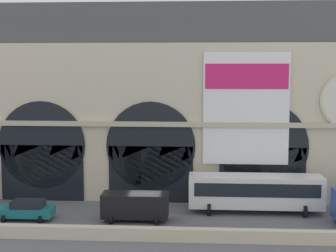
% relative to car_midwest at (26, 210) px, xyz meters
% --- Properties ---
extents(ground_plane, '(200.00, 200.00, 0.00)m').
position_rel_car_midwest_xyz_m(ground_plane, '(9.35, 0.81, -0.80)').
color(ground_plane, slate).
extents(quay_parapet_wall, '(90.00, 0.70, 0.92)m').
position_rel_car_midwest_xyz_m(quay_parapet_wall, '(9.35, -4.18, -0.34)').
color(quay_parapet_wall, beige).
rests_on(quay_parapet_wall, ground).
extents(station_building, '(41.22, 5.93, 17.65)m').
position_rel_car_midwest_xyz_m(station_building, '(9.40, 8.57, 7.80)').
color(station_building, beige).
rests_on(station_building, ground).
extents(car_midwest, '(4.40, 2.22, 1.55)m').
position_rel_car_midwest_xyz_m(car_midwest, '(0.00, 0.00, 0.00)').
color(car_midwest, '#19727A').
rests_on(car_midwest, ground).
extents(van_center, '(5.20, 2.48, 2.20)m').
position_rel_car_midwest_xyz_m(van_center, '(8.66, 0.23, 0.44)').
color(van_center, black).
rests_on(van_center, ground).
extents(bus_mideast, '(11.00, 3.25, 3.10)m').
position_rel_car_midwest_xyz_m(bus_mideast, '(18.31, 3.18, 0.98)').
color(bus_mideast, white).
rests_on(bus_mideast, ground).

